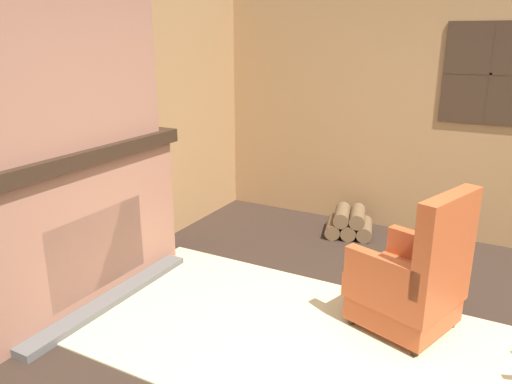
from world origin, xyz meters
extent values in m
cube|color=#9E7247|center=(-2.69, 0.00, 1.25)|extent=(0.06, 5.93, 2.50)
cube|color=#9E7247|center=(0.00, 2.69, 1.25)|extent=(5.93, 0.06, 2.50)
cube|color=#382619|center=(0.10, 2.65, 1.67)|extent=(0.84, 0.02, 0.93)
cube|color=silver|center=(0.10, 2.66, 1.67)|extent=(0.80, 0.01, 0.89)
cube|color=#382619|center=(0.10, 2.65, 1.67)|extent=(0.02, 0.02, 0.89)
cube|color=#382619|center=(0.10, 2.65, 1.67)|extent=(0.80, 0.02, 0.02)
cube|color=#93604C|center=(-2.48, 0.00, 0.56)|extent=(0.37, 1.85, 1.11)
cube|color=black|center=(-2.34, 0.00, 0.43)|extent=(0.08, 0.96, 0.62)
cube|color=#565451|center=(-2.22, 0.00, 0.03)|extent=(0.16, 1.67, 0.06)
cube|color=black|center=(-2.48, 0.00, 1.17)|extent=(0.47, 1.95, 0.11)
cube|color=#93604C|center=(-2.48, 0.00, 1.85)|extent=(0.32, 1.63, 1.26)
cube|color=#C6B789|center=(-0.50, 0.25, 0.01)|extent=(3.78, 1.71, 0.01)
cube|color=#A84723|center=(-0.14, 0.75, 0.18)|extent=(0.76, 0.75, 0.24)
cube|color=#A84723|center=(-0.14, 0.75, 0.33)|extent=(0.80, 0.79, 0.18)
cube|color=#A84723|center=(0.10, 0.66, 0.74)|extent=(0.31, 0.62, 0.64)
cube|color=#A84723|center=(-0.25, 0.50, 0.52)|extent=(0.57, 0.27, 0.20)
cube|color=#A84723|center=(-0.08, 1.00, 0.52)|extent=(0.57, 0.27, 0.20)
cylinder|color=#332319|center=(-0.46, 0.59, 0.03)|extent=(0.06, 0.06, 0.06)
cylinder|color=#332319|center=(-0.30, 1.06, 0.03)|extent=(0.06, 0.06, 0.06)
cylinder|color=#332319|center=(0.02, 0.43, 0.03)|extent=(0.06, 0.06, 0.06)
cylinder|color=#332319|center=(0.18, 0.90, 0.03)|extent=(0.06, 0.06, 0.06)
cylinder|color=brown|center=(-1.18, 2.19, 0.08)|extent=(0.26, 0.45, 0.16)
cylinder|color=brown|center=(-1.03, 2.23, 0.08)|extent=(0.26, 0.45, 0.16)
cylinder|color=brown|center=(-0.87, 2.27, 0.08)|extent=(0.26, 0.45, 0.16)
cylinder|color=brown|center=(-1.10, 2.21, 0.21)|extent=(0.26, 0.45, 0.16)
cylinder|color=brown|center=(-0.95, 2.25, 0.21)|extent=(0.26, 0.45, 0.16)
cube|color=gray|center=(-2.52, 0.52, 1.29)|extent=(0.15, 0.25, 0.13)
cube|color=silver|center=(-2.44, 0.52, 1.29)|extent=(0.01, 0.04, 0.02)
camera|label=1|loc=(0.43, -2.52, 2.01)|focal=35.00mm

